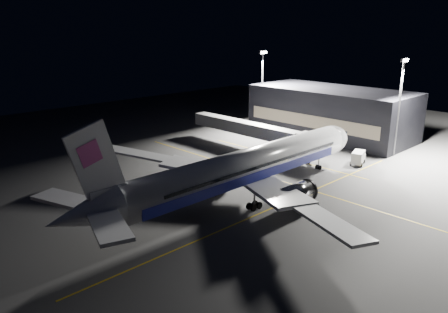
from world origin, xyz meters
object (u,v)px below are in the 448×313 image
at_px(service_truck, 358,157).
at_px(baggage_tug, 214,173).
at_px(floodlight_mast_south, 400,99).
at_px(safety_cone_b, 216,168).
at_px(floodlight_mast_north, 262,83).
at_px(jet_bridge, 255,130).
at_px(airliner, 243,168).
at_px(safety_cone_a, 211,181).
at_px(safety_cone_c, 184,177).

relative_size(service_truck, baggage_tug, 2.61).
distance_m(floodlight_mast_south, safety_cone_b, 41.26).
bearing_deg(floodlight_mast_north, jet_bridge, -142.26).
distance_m(jet_bridge, floodlight_mast_south, 31.05).
bearing_deg(baggage_tug, service_truck, -25.70).
xyz_separation_m(airliner, jet_bridge, (23.08, 18.06, -0.58)).
distance_m(safety_cone_a, safety_cone_b, 7.36).
height_order(floodlight_mast_south, safety_cone_a, floodlight_mast_south).
bearing_deg(floodlight_mast_south, safety_cone_c, 154.51).
bearing_deg(safety_cone_c, jet_bridge, 9.60).
height_order(floodlight_mast_south, service_truck, floodlight_mast_south).
relative_size(jet_bridge, floodlight_mast_south, 1.66).
relative_size(airliner, jet_bridge, 1.79).
distance_m(airliner, baggage_tug, 12.56).
relative_size(jet_bridge, floodlight_mast_north, 1.66).
xyz_separation_m(floodlight_mast_north, service_truck, (-10.69, -35.58, -10.92)).
height_order(floodlight_mast_north, service_truck, floodlight_mast_north).
bearing_deg(safety_cone_b, floodlight_mast_north, 27.88).
relative_size(jet_bridge, baggage_tug, 15.87).
relative_size(floodlight_mast_south, baggage_tug, 9.55).
bearing_deg(floodlight_mast_south, safety_cone_b, 149.52).
height_order(baggage_tug, safety_cone_c, baggage_tug).
height_order(airliner, baggage_tug, airliner).
xyz_separation_m(service_truck, safety_cone_c, (-31.28, 17.60, -1.11)).
distance_m(service_truck, safety_cone_b, 29.23).
distance_m(baggage_tug, safety_cone_a, 3.09).
xyz_separation_m(airliner, service_truck, (30.38, -3.60, -3.72)).
distance_m(service_truck, safety_cone_c, 35.91).
xyz_separation_m(floodlight_mast_north, safety_cone_b, (-34.00, -17.99, -12.08)).
bearing_deg(safety_cone_a, floodlight_mast_north, 29.97).
distance_m(floodlight_mast_south, baggage_tug, 42.52).
height_order(airliner, floodlight_mast_north, floodlight_mast_north).
bearing_deg(safety_cone_b, baggage_tug, -137.07).
relative_size(floodlight_mast_north, safety_cone_a, 37.14).
height_order(airliner, service_truck, airliner).
distance_m(service_truck, safety_cone_a, 31.58).
bearing_deg(safety_cone_b, safety_cone_a, -139.02).
xyz_separation_m(floodlight_mast_south, safety_cone_a, (-39.56, 15.18, -12.09)).
distance_m(jet_bridge, safety_cone_c, 24.68).
height_order(floodlight_mast_south, baggage_tug, floodlight_mast_south).
height_order(service_truck, safety_cone_c, service_truck).
relative_size(floodlight_mast_north, service_truck, 3.65).
relative_size(jet_bridge, safety_cone_c, 50.91).
distance_m(baggage_tug, safety_cone_b, 4.32).
bearing_deg(jet_bridge, safety_cone_a, -157.60).
bearing_deg(jet_bridge, floodlight_mast_south, -53.21).
xyz_separation_m(floodlight_mast_north, floodlight_mast_south, (0.00, -38.00, 0.00)).
bearing_deg(floodlight_mast_south, baggage_tug, 155.31).
relative_size(airliner, floodlight_mast_south, 2.97).
relative_size(airliner, baggage_tug, 28.36).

